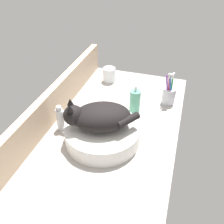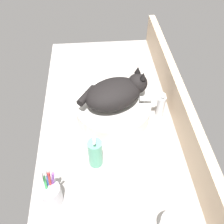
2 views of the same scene
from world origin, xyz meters
TOP-DOWN VIEW (x-y plane):
  - ground_plane at (0.00, 0.00)cm, footprint 131.22×63.14cm
  - backsplash_panel at (0.00, 29.77)cm, footprint 131.22×3.60cm
  - sink_basin at (-2.46, 1.21)cm, footprint 33.81×33.81cm
  - cat at (-3.05, 2.45)cm, footprint 25.11×31.08cm
  - faucet at (-0.97, 21.49)cm, footprint 3.63×11.85cm
  - soap_dispenser at (22.41, -7.76)cm, footprint 5.38×5.38cm
  - toothbrush_cup at (36.46, -23.38)cm, footprint 6.98×6.98cm

SIDE VIEW (x-z plane):
  - ground_plane at x=0.00cm, z-range -4.00..0.00cm
  - sink_basin at x=-2.46cm, z-range 0.00..7.74cm
  - toothbrush_cup at x=36.46cm, z-range -4.09..14.62cm
  - soap_dispenser at x=22.41cm, z-range -1.51..14.74cm
  - faucet at x=-0.97cm, z-range 0.50..14.10cm
  - backsplash_panel at x=0.00cm, z-range 0.00..16.56cm
  - cat at x=-3.05cm, z-range 6.49..20.49cm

